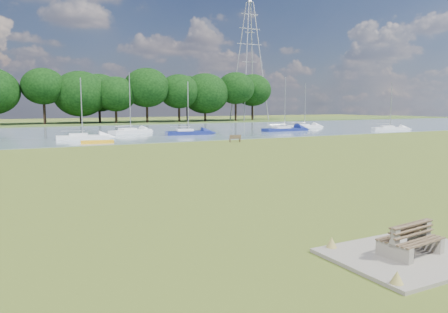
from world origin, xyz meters
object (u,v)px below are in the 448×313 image
sailboat_1 (284,128)px  sailboat_7 (304,126)px  sailboat_5 (390,127)px  sailboat_6 (130,130)px  pylon (250,42)px  bench_pair (411,240)px  sailboat_3 (82,136)px  riverbank_bench (235,138)px  kayak (97,142)px  sailboat_0 (188,131)px

sailboat_1 → sailboat_7: sailboat_1 is taller
sailboat_5 → sailboat_6: sailboat_6 is taller
pylon → sailboat_7: bearing=-105.1°
pylon → sailboat_6: (-38.80, -33.16, -18.24)m
sailboat_6 → sailboat_7: sailboat_6 is taller
bench_pair → sailboat_3: sailboat_3 is taller
riverbank_bench → sailboat_1: (15.41, 12.53, 0.06)m
pylon → sailboat_6: pylon is taller
sailboat_3 → sailboat_6: 10.09m
bench_pair → sailboat_5: (44.31, 40.02, 0.00)m
sailboat_3 → sailboat_7: bearing=16.7°
riverbank_bench → sailboat_3: bearing=155.2°
bench_pair → riverbank_bench: bench_pair is taller
riverbank_bench → kayak: 14.40m
sailboat_0 → sailboat_1: bearing=7.6°
sailboat_1 → sailboat_6: size_ratio=0.96×
sailboat_0 → kayak: bearing=-144.4°
sailboat_3 → sailboat_7: size_ratio=0.95×
kayak → sailboat_6: bearing=68.7°
pylon → riverbank_bench: bearing=-122.4°
sailboat_3 → sailboat_1: bearing=9.3°
bench_pair → sailboat_3: size_ratio=0.26×
sailboat_5 → sailboat_7: size_ratio=0.99×
bench_pair → sailboat_7: size_ratio=0.24×
kayak → sailboat_7: sailboat_7 is taller
riverbank_bench → sailboat_1: bearing=52.0°
sailboat_1 → sailboat_5: (15.72, -5.76, 0.02)m
bench_pair → sailboat_0: sailboat_0 is taller
bench_pair → sailboat_0: bearing=68.0°
riverbank_bench → sailboat_1: size_ratio=0.17×
sailboat_5 → sailboat_6: 39.21m
sailboat_3 → riverbank_bench: bearing=-31.6°
pylon → sailboat_0: size_ratio=4.29×
pylon → sailboat_5: (-1.12, -43.98, -18.28)m
pylon → sailboat_1: (-16.84, -38.22, -18.30)m
sailboat_5 → sailboat_7: sailboat_7 is taller
bench_pair → kayak: (-0.42, 38.00, -0.26)m
kayak → pylon: pylon is taller
bench_pair → sailboat_1: sailboat_1 is taller
sailboat_1 → sailboat_3: bearing=-177.2°
sailboat_7 → sailboat_3: bearing=-164.7°
sailboat_0 → sailboat_3: sailboat_3 is taller
sailboat_1 → pylon: bearing=65.7°
riverbank_bench → sailboat_6: 18.77m
sailboat_0 → sailboat_5: size_ratio=0.95×
pylon → sailboat_1: pylon is taller
sailboat_1 → kayak: bearing=-165.5°
sailboat_6 → sailboat_7: 29.95m
bench_pair → sailboat_5: bearing=35.9°
sailboat_3 → pylon: bearing=46.8°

